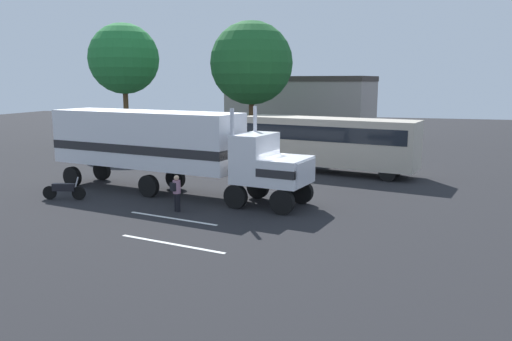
# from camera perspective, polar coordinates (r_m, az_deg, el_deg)

# --- Properties ---
(ground_plane) EXTENTS (120.00, 120.00, 0.00)m
(ground_plane) POSITION_cam_1_polar(r_m,az_deg,el_deg) (23.56, -0.11, -3.76)
(ground_plane) COLOR #232326
(lane_stripe_near) EXTENTS (4.34, 1.04, 0.01)m
(lane_stripe_near) POSITION_cam_1_polar(r_m,az_deg,el_deg) (21.29, -9.51, -5.40)
(lane_stripe_near) COLOR silver
(lane_stripe_near) RESTS_ON ground_plane
(lane_stripe_mid) EXTENTS (4.35, 0.99, 0.01)m
(lane_stripe_mid) POSITION_cam_1_polar(r_m,az_deg,el_deg) (18.06, -9.62, -8.25)
(lane_stripe_mid) COLOR silver
(lane_stripe_mid) RESTS_ON ground_plane
(semi_truck) EXTENTS (14.37, 5.27, 4.50)m
(semi_truck) POSITION_cam_1_polar(r_m,az_deg,el_deg) (25.76, -10.55, 2.98)
(semi_truck) COLOR white
(semi_truck) RESTS_ON ground_plane
(person_bystander) EXTENTS (0.42, 0.48, 1.63)m
(person_bystander) POSITION_cam_1_polar(r_m,az_deg,el_deg) (22.16, -9.06, -2.41)
(person_bystander) COLOR black
(person_bystander) RESTS_ON ground_plane
(parked_bus) EXTENTS (11.29, 5.01, 3.40)m
(parked_bus) POSITION_cam_1_polar(r_m,az_deg,el_deg) (31.63, 8.22, 3.52)
(parked_bus) COLOR #BFB29E
(parked_bus) RESTS_ON ground_plane
(parked_car) EXTENTS (4.54, 2.18, 1.57)m
(parked_car) POSITION_cam_1_polar(r_m,az_deg,el_deg) (35.71, -9.21, 2.21)
(parked_car) COLOR black
(parked_car) RESTS_ON ground_plane
(motorcycle) EXTENTS (2.08, 0.56, 1.12)m
(motorcycle) POSITION_cam_1_polar(r_m,az_deg,el_deg) (25.91, -21.03, -2.07)
(motorcycle) COLOR black
(motorcycle) RESTS_ON ground_plane
(tree_left) EXTENTS (6.74, 6.74, 10.49)m
(tree_left) POSITION_cam_1_polar(r_m,az_deg,el_deg) (41.56, -0.53, 12.14)
(tree_left) COLOR brown
(tree_left) RESTS_ON ground_plane
(tree_center) EXTENTS (5.97, 5.97, 10.54)m
(tree_center) POSITION_cam_1_polar(r_m,az_deg,el_deg) (45.06, -14.84, 12.20)
(tree_center) COLOR brown
(tree_center) RESTS_ON ground_plane
(building_backdrop) EXTENTS (15.29, 8.77, 6.14)m
(building_backdrop) POSITION_cam_1_polar(r_m,az_deg,el_deg) (51.27, 5.01, 7.46)
(building_backdrop) COLOR #9E938C
(building_backdrop) RESTS_ON ground_plane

